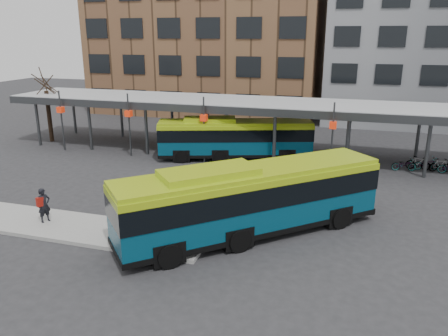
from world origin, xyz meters
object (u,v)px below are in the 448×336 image
at_px(bus_front, 250,198).
at_px(bus_rear, 234,137).
at_px(pedestrian, 44,205).
at_px(tree, 49,114).

distance_m(bus_front, bus_rear, 13.15).
bearing_deg(bus_rear, pedestrian, -129.82).
height_order(bus_front, bus_rear, bus_front).
bearing_deg(bus_rear, bus_front, -89.47).
xyz_separation_m(bus_front, pedestrian, (-9.90, -1.86, -0.78)).
xyz_separation_m(tree, pedestrian, (11.15, -14.98, -1.38)).
bearing_deg(tree, bus_rear, -2.23).
relative_size(tree, pedestrian, 3.26).
distance_m(bus_front, pedestrian, 10.10).
relative_size(bus_front, pedestrian, 6.53).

